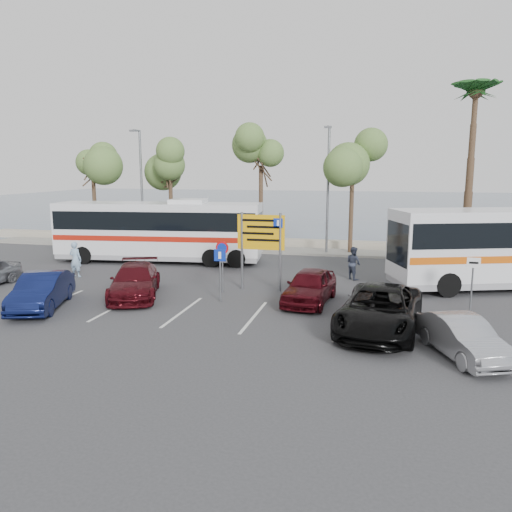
% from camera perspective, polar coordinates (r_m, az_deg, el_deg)
% --- Properties ---
extents(ground, '(120.00, 120.00, 0.00)m').
position_cam_1_polar(ground, '(20.51, -4.21, -5.81)').
color(ground, '#333336').
rests_on(ground, ground).
extents(kerb_strip, '(44.00, 2.40, 0.15)m').
position_cam_1_polar(kerb_strip, '(33.79, 3.04, 0.63)').
color(kerb_strip, gray).
rests_on(kerb_strip, ground).
extents(seawall, '(48.00, 0.80, 0.60)m').
position_cam_1_polar(seawall, '(35.70, 3.63, 1.49)').
color(seawall, gray).
rests_on(seawall, ground).
extents(sea, '(140.00, 140.00, 0.00)m').
position_cam_1_polar(sea, '(79.21, 9.19, 5.87)').
color(sea, '#435A6C').
rests_on(sea, ground).
extents(tree_far_left, '(3.20, 3.20, 7.60)m').
position_cam_1_polar(tree_far_left, '(38.44, -18.23, 10.65)').
color(tree_far_left, '#382619').
rests_on(tree_far_left, kerb_strip).
extents(tree_left, '(3.20, 3.20, 7.20)m').
position_cam_1_polar(tree_left, '(35.67, -9.83, 10.56)').
color(tree_left, '#382619').
rests_on(tree_left, kerb_strip).
extents(tree_mid, '(3.20, 3.20, 8.00)m').
position_cam_1_polar(tree_mid, '(33.66, 0.58, 11.85)').
color(tree_mid, '#382619').
rests_on(tree_mid, kerb_strip).
extents(tree_right, '(3.20, 3.20, 7.40)m').
position_cam_1_polar(tree_right, '(32.82, 11.02, 10.86)').
color(tree_right, '#382619').
rests_on(tree_right, kerb_strip).
extents(palm_tree, '(4.80, 4.80, 11.20)m').
position_cam_1_polar(palm_tree, '(33.50, 23.82, 16.55)').
color(palm_tree, '#382619').
rests_on(palm_tree, kerb_strip).
extents(street_lamp_left, '(0.45, 1.15, 8.01)m').
position_cam_1_polar(street_lamp_left, '(36.09, -13.02, 8.21)').
color(street_lamp_left, slate).
rests_on(street_lamp_left, kerb_strip).
extents(street_lamp_right, '(0.45, 1.15, 8.01)m').
position_cam_1_polar(street_lamp_right, '(32.46, 8.22, 8.18)').
color(street_lamp_right, slate).
rests_on(street_lamp_right, kerb_strip).
extents(direction_sign, '(2.20, 0.12, 3.60)m').
position_cam_1_polar(direction_sign, '(22.77, 0.58, 2.05)').
color(direction_sign, slate).
rests_on(direction_sign, ground).
extents(sign_no_stop, '(0.60, 0.08, 2.35)m').
position_cam_1_polar(sign_no_stop, '(22.55, -3.87, -0.25)').
color(sign_no_stop, slate).
rests_on(sign_no_stop, ground).
extents(sign_parking, '(0.50, 0.07, 2.25)m').
position_cam_1_polar(sign_parking, '(20.96, -4.12, -1.34)').
color(sign_parking, slate).
rests_on(sign_parking, ground).
extents(sign_taxi, '(0.50, 0.07, 2.20)m').
position_cam_1_polar(sign_taxi, '(21.03, 23.50, -2.25)').
color(sign_taxi, slate).
rests_on(sign_taxi, ground).
extents(lane_markings, '(12.02, 4.20, 0.01)m').
position_cam_1_polar(lane_markings, '(19.98, -8.22, -6.31)').
color(lane_markings, silver).
rests_on(lane_markings, ground).
extents(coach_bus_left, '(12.39, 3.98, 3.79)m').
position_cam_1_polar(coach_bus_left, '(30.37, -11.02, 2.60)').
color(coach_bus_left, silver).
rests_on(coach_bus_left, ground).
extents(car_blue, '(2.82, 4.59, 1.43)m').
position_cam_1_polar(car_blue, '(21.85, -23.29, -3.70)').
color(car_blue, '#0E1644').
rests_on(car_blue, ground).
extents(car_maroon, '(3.52, 5.21, 1.40)m').
position_cam_1_polar(car_maroon, '(22.52, -13.67, -2.80)').
color(car_maroon, '#470B12').
rests_on(car_maroon, ground).
extents(car_red, '(2.16, 4.38, 1.44)m').
position_cam_1_polar(car_red, '(21.01, 6.18, -3.44)').
color(car_red, '#40090F').
rests_on(car_red, ground).
extents(suv_black, '(3.28, 5.84, 1.54)m').
position_cam_1_polar(suv_black, '(17.84, 13.96, -5.95)').
color(suv_black, black).
rests_on(suv_black, ground).
extents(car_silver_b, '(2.57, 3.91, 1.22)m').
position_cam_1_polar(car_silver_b, '(16.29, 22.52, -8.58)').
color(car_silver_b, gray).
rests_on(car_silver_b, ground).
extents(pedestrian_near, '(0.70, 0.48, 1.85)m').
position_cam_1_polar(pedestrian_near, '(27.48, -19.93, -0.35)').
color(pedestrian_near, '#87A6C4').
rests_on(pedestrian_near, ground).
extents(pedestrian_far, '(1.02, 1.03, 1.67)m').
position_cam_1_polar(pedestrian_far, '(25.74, 11.07, -0.80)').
color(pedestrian_far, '#32394C').
rests_on(pedestrian_far, ground).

